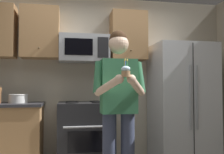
% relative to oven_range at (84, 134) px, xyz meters
% --- Properties ---
extents(wall_back, '(4.40, 0.10, 2.60)m').
position_rel_oven_range_xyz_m(wall_back, '(0.15, 0.39, 0.84)').
color(wall_back, '#B7AD99').
rests_on(wall_back, ground).
extents(oven_range, '(0.76, 0.70, 0.93)m').
position_rel_oven_range_xyz_m(oven_range, '(0.00, 0.00, 0.00)').
color(oven_range, black).
rests_on(oven_range, ground).
extents(microwave, '(0.74, 0.41, 0.40)m').
position_rel_oven_range_xyz_m(microwave, '(0.00, 0.12, 1.26)').
color(microwave, '#9EA0A5').
extents(refrigerator, '(0.90, 0.75, 1.80)m').
position_rel_oven_range_xyz_m(refrigerator, '(1.50, -0.04, 0.44)').
color(refrigerator, '#B7BABF').
rests_on(refrigerator, ground).
extents(cabinet_row_upper, '(2.78, 0.36, 0.76)m').
position_rel_oven_range_xyz_m(cabinet_row_upper, '(-0.57, 0.17, 1.49)').
color(cabinet_row_upper, '#9E7247').
extents(bowl_large_white, '(0.27, 0.27, 0.12)m').
position_rel_oven_range_xyz_m(bowl_large_white, '(-0.93, 0.06, 0.52)').
color(bowl_large_white, white).
rests_on(bowl_large_white, counter_left).
extents(person, '(0.60, 0.48, 1.76)m').
position_rel_oven_range_xyz_m(person, '(0.29, -1.04, 0.53)').
color(person, '#383F59').
rests_on(person, ground).
extents(cupcake, '(0.09, 0.09, 0.17)m').
position_rel_oven_range_xyz_m(cupcake, '(0.29, -1.37, 0.83)').
color(cupcake, '#A87F56').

